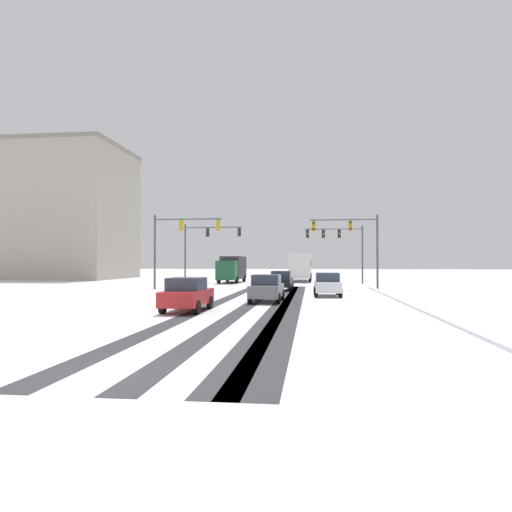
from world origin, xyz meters
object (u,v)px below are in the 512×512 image
Objects in this scene: traffic_signal_far_right at (339,240)px; bus_oncoming at (301,265)px; car_black_lead at (282,281)px; office_building_far_left_block at (57,213)px; box_truck_delivery at (232,268)px; traffic_signal_near_left at (178,236)px; car_red_fourth at (187,294)px; car_grey_third at (267,288)px; car_white_second at (327,284)px; traffic_signal_far_left at (205,241)px; traffic_signal_near_right at (354,236)px.

bus_oncoming is (-4.44, 5.17, -2.82)m from traffic_signal_far_right.
car_black_lead is 19.63m from bus_oncoming.
office_building_far_left_block is at bearing 172.22° from bus_oncoming.
box_truck_delivery is at bearing -20.64° from office_building_far_left_block.
traffic_signal_near_left is 1.58× the size of car_red_fourth.
car_red_fourth is at bearing -53.77° from office_building_far_left_block.
car_grey_third is at bearing 59.66° from car_red_fourth.
car_white_second is 0.21× the size of office_building_far_left_block.
box_truck_delivery is (-6.44, 25.66, 0.82)m from car_grey_third.
car_white_second is at bearing 57.35° from car_red_fourth.
traffic_signal_far_right and traffic_signal_near_left have the same top height.
traffic_signal_far_left reaches higher than car_black_lead.
bus_oncoming reaches higher than car_grey_third.
office_building_far_left_block reaches higher than traffic_signal_far_right.
office_building_far_left_block reaches higher than traffic_signal_near_left.
traffic_signal_far_left and traffic_signal_near_right have the same top height.
bus_oncoming is (10.25, 18.94, -2.65)m from traffic_signal_near_left.
traffic_signal_far_right reaches higher than bus_oncoming.
car_black_lead is at bearing 89.27° from car_grey_third.
traffic_signal_far_left is at bearing -123.16° from box_truck_delivery.
traffic_signal_far_right reaches higher than car_black_lead.
traffic_signal_far_left is 0.87× the size of box_truck_delivery.
car_black_lead and car_red_fourth have the same top height.
car_grey_third is (-5.75, -25.99, -3.99)m from traffic_signal_far_right.
traffic_signal_far_left is 13.85m from bus_oncoming.
traffic_signal_near_right reaches higher than box_truck_delivery.
box_truck_delivery is (-6.59, 14.06, 0.82)m from car_black_lead.
car_grey_third is 1.01× the size of car_red_fourth.
car_white_second is 13.02m from car_red_fourth.
car_white_second is (-2.60, -8.88, -3.82)m from traffic_signal_near_right.
bus_oncoming reaches higher than box_truck_delivery.
traffic_signal_far_left is at bearing 89.12° from traffic_signal_near_left.
traffic_signal_far_left is 1.57× the size of car_white_second.
traffic_signal_near_left is 1.57× the size of car_black_lead.
traffic_signal_near_right is 0.99× the size of traffic_signal_far_right.
box_truck_delivery is at bearing 104.09° from car_grey_third.
traffic_signal_near_right is 22.38m from car_red_fourth.
car_white_second is at bearing -95.58° from traffic_signal_far_right.
traffic_signal_near_right is 1.57× the size of car_black_lead.
car_grey_third is (8.79, -22.06, -3.85)m from traffic_signal_far_left.
box_truck_delivery is at bearing 115.11° from car_black_lead.
traffic_signal_near_left is 19.12m from car_red_fourth.
bus_oncoming is 36.17m from office_building_far_left_block.
office_building_far_left_block is at bearing 150.92° from traffic_signal_far_left.
car_black_lead is 1.00× the size of car_grey_third.
traffic_signal_near_right is 1.58× the size of car_red_fourth.
traffic_signal_near_right reaches higher than car_red_fourth.
traffic_signal_near_left reaches higher than car_black_lead.
car_white_second is (12.67, -6.90, -3.83)m from traffic_signal_near_left.
traffic_signal_far_left is at bearing 101.21° from car_red_fourth.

